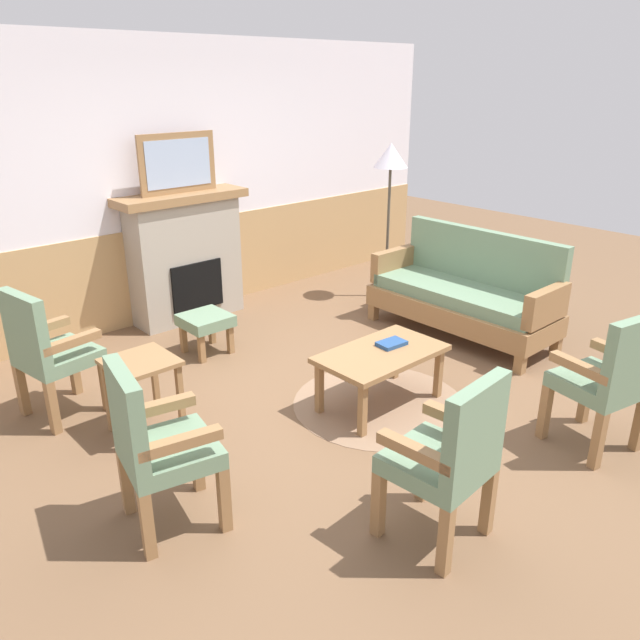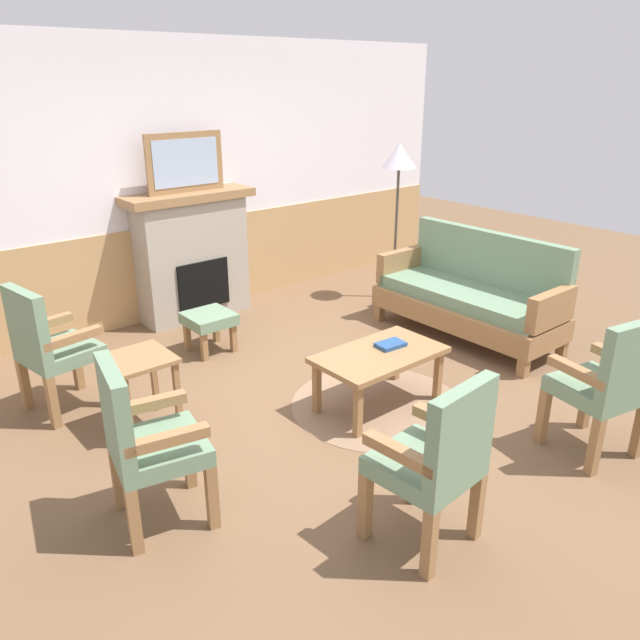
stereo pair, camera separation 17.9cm
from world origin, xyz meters
TOP-DOWN VIEW (x-y plane):
  - ground_plane at (0.00, 0.00)m, footprint 14.00×14.00m
  - wall_back at (0.00, 2.60)m, footprint 7.20×0.14m
  - fireplace at (0.00, 2.35)m, footprint 1.30×0.44m
  - framed_picture at (0.00, 2.35)m, footprint 0.80×0.04m
  - couch at (1.71, 0.19)m, footprint 0.70×1.80m
  - coffee_table at (0.10, -0.21)m, footprint 0.96×0.56m
  - round_rug at (0.10, -0.21)m, footprint 1.32×1.32m
  - book_on_table at (0.24, -0.19)m, footprint 0.22×0.16m
  - footstool at (-0.35, 1.48)m, footprint 0.40×0.40m
  - armchair_near_fireplace at (-1.78, 1.26)m, footprint 0.55×0.55m
  - armchair_by_window_left at (-1.80, -0.33)m, footprint 0.57×0.57m
  - armchair_front_left at (-0.74, -1.45)m, footprint 0.51×0.51m
  - armchair_front_center at (0.74, -1.60)m, footprint 0.57×0.57m
  - side_table at (-1.39, 0.62)m, footprint 0.44×0.44m
  - floor_lamp_by_couch at (1.99, 1.44)m, footprint 0.36×0.36m

SIDE VIEW (x-z plane):
  - ground_plane at x=0.00m, z-range 0.00..0.00m
  - round_rug at x=0.10m, z-range 0.00..0.01m
  - footstool at x=-0.35m, z-range 0.10..0.46m
  - coffee_table at x=0.10m, z-range 0.17..0.61m
  - couch at x=1.71m, z-range -0.09..0.89m
  - side_table at x=-1.39m, z-range 0.16..0.71m
  - book_on_table at x=0.24m, z-range 0.44..0.47m
  - armchair_near_fireplace at x=-1.78m, z-range 0.05..1.03m
  - armchair_by_window_left at x=-1.80m, z-range 0.05..1.03m
  - armchair_front_left at x=-0.74m, z-range 0.05..1.03m
  - armchair_front_center at x=0.74m, z-range 0.05..1.03m
  - fireplace at x=0.00m, z-range 0.01..1.29m
  - wall_back at x=0.00m, z-range -0.04..2.66m
  - floor_lamp_by_couch at x=1.99m, z-range 0.61..2.29m
  - framed_picture at x=0.00m, z-range 1.28..1.84m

